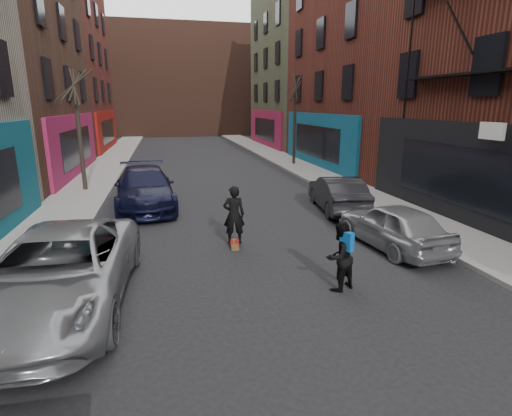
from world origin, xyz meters
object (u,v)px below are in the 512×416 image
tree_left_far (78,120)px  parked_right_far (393,225)px  skateboard (234,244)px  parked_left_end (145,188)px  parked_right_end (338,193)px  tree_right_far (295,113)px  parked_left_far (59,271)px  skateboarder (234,215)px  pedestrian (340,256)px

tree_left_far → parked_right_far: size_ratio=1.66×
skateboard → parked_left_end: bearing=123.0°
parked_right_end → tree_right_far: bearing=-92.0°
parked_left_far → parked_right_far: size_ratio=1.47×
parked_left_far → tree_left_far: bearing=100.5°
parked_left_far → skateboarder: size_ratio=3.35×
tree_right_far → pedestrian: (-4.94, -18.37, -2.74)m
parked_right_end → pedestrian: bearing=74.3°
parked_left_end → parked_right_far: bearing=-45.9°
parked_left_end → parked_right_end: 7.69m
tree_left_far → skateboarder: size_ratio=3.79×
parked_left_end → parked_right_far: (7.19, -6.43, -0.13)m
tree_left_far → parked_left_far: (1.60, -11.88, -2.58)m
tree_left_far → skateboard: bearing=-58.0°
parked_left_end → parked_left_far: bearing=-103.4°
tree_right_far → parked_right_end: tree_right_far is taller
parked_right_far → parked_left_far: bearing=5.2°
parked_left_end → pedestrian: parked_left_end is taller
parked_right_far → tree_left_far: bearing=-51.4°
tree_left_far → tree_right_far: (12.40, 6.00, 0.15)m
skateboard → skateboarder: bearing=0.0°
tree_left_far → parked_right_far: 14.60m
skateboarder → parked_left_far: bearing=40.7°
skateboarder → tree_left_far: bearing=-52.2°
tree_left_far → skateboarder: bearing=-58.0°
tree_left_far → pedestrian: size_ratio=4.16×
parked_left_far → parked_left_end: same height
tree_right_far → skateboarder: tree_right_far is taller
tree_right_far → skateboard: size_ratio=8.50×
parked_right_far → pedestrian: bearing=33.5°
parked_right_far → skateboard: parked_right_far is taller
pedestrian → skateboard: bearing=-85.0°
parked_right_end → skateboarder: bearing=42.2°
tree_right_far → skateboarder: size_ratio=3.96×
parked_left_end → parked_right_far: 9.65m
parked_right_end → tree_left_far: bearing=-21.8°
parked_left_far → parked_right_end: (8.71, 5.99, -0.12)m
tree_left_far → pedestrian: 14.68m
parked_left_far → pedestrian: 5.89m
tree_left_far → parked_left_end: size_ratio=1.18×
parked_right_far → pedestrian: 3.46m
skateboarder → pedestrian: bearing=124.3°
parked_left_end → parked_right_end: bearing=-20.5°
tree_left_far → parked_right_end: bearing=-29.8°
tree_left_far → tree_right_far: 13.78m
tree_left_far → parked_right_end: tree_left_far is taller
parked_left_end → pedestrian: bearing=-66.4°
parked_left_end → parked_right_end: (7.38, -2.17, -0.12)m
tree_left_far → pedestrian: tree_left_far is taller
parked_left_far → tree_right_far: bearing=61.7°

